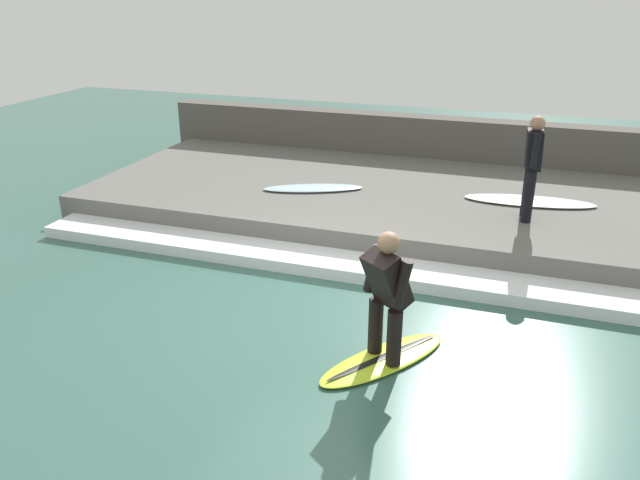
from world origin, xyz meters
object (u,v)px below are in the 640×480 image
surfer_waiting_near (532,162)px  surfboard_spare (313,188)px  surfboard_riding (383,359)px  surfboard_waiting_near (529,201)px  surfer_riding (387,291)px

surfer_waiting_near → surfboard_spare: bearing=85.3°
surfboard_riding → surfer_waiting_near: bearing=-18.6°
surfboard_waiting_near → surfboard_spare: 3.62m
surfboard_riding → surfer_riding: 0.83m
surfboard_riding → surfboard_spare: size_ratio=0.93×
surfboard_waiting_near → surfer_waiting_near: bearing=176.9°
surfer_waiting_near → surfboard_waiting_near: size_ratio=0.74×
surfboard_waiting_near → surfboard_spare: (-0.50, 3.58, -0.00)m
surfboard_riding → surfer_waiting_near: surfer_waiting_near is taller
surfer_waiting_near → surfboard_spare: 3.65m
surfer_riding → surfboard_waiting_near: 4.81m
surfboard_spare → surfer_waiting_near: bearing=-94.7°
surfboard_spare → surfer_riding: bearing=-151.3°
surfboard_waiting_near → surfboard_spare: bearing=97.9°
surfboard_waiting_near → surfer_riding: bearing=164.0°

